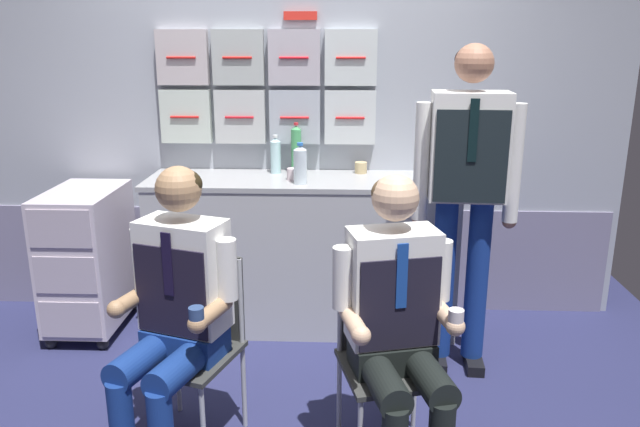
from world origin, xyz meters
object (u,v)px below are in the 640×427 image
crew_member_left (175,304)px  crew_member_standing (466,181)px  crew_member_right (398,317)px  water_bottle_clear (276,155)px  folding_chair_right (385,340)px  paper_cup_tan (421,170)px  service_trolley (88,256)px  folding_chair_left (197,328)px

crew_member_left → crew_member_standing: crew_member_standing is taller
crew_member_right → crew_member_standing: crew_member_standing is taller
crew_member_left → water_bottle_clear: 1.50m
crew_member_left → folding_chair_right: size_ratio=1.51×
paper_cup_tan → service_trolley: bearing=-173.3°
crew_member_right → water_bottle_clear: size_ratio=5.29×
crew_member_right → paper_cup_tan: size_ratio=18.16×
paper_cup_tan → folding_chair_right: bearing=-102.2°
service_trolley → folding_chair_left: size_ratio=1.06×
paper_cup_tan → folding_chair_left: bearing=-132.0°
service_trolley → crew_member_right: bearing=-34.6°
service_trolley → crew_member_left: crew_member_left is taller
service_trolley → water_bottle_clear: 1.31m
folding_chair_left → crew_member_right: 0.92m
crew_member_right → crew_member_left: bearing=175.1°
service_trolley → crew_member_left: bearing=-53.2°
water_bottle_clear → crew_member_standing: bearing=-30.6°
crew_member_standing → folding_chair_left: bearing=-153.1°
folding_chair_right → service_trolley: bearing=148.3°
service_trolley → water_bottle_clear: bearing=13.6°
water_bottle_clear → paper_cup_tan: bearing=-2.3°
crew_member_left → folding_chair_right: crew_member_left is taller
crew_member_left → water_bottle_clear: size_ratio=5.33×
service_trolley → folding_chair_right: size_ratio=1.06×
folding_chair_left → folding_chair_right: size_ratio=1.00×
folding_chair_left → water_bottle_clear: 1.41m
crew_member_right → folding_chair_right: bearing=104.2°
service_trolley → crew_member_standing: size_ratio=0.51×
service_trolley → water_bottle_clear: size_ratio=3.74×
service_trolley → folding_chair_left: (0.91, -1.00, 0.04)m
crew_member_standing → water_bottle_clear: 1.23m
service_trolley → crew_member_left: (0.86, -1.16, 0.22)m
crew_member_standing → paper_cup_tan: 0.62m
water_bottle_clear → paper_cup_tan: (0.90, -0.04, -0.08)m
folding_chair_left → folding_chair_right: bearing=-5.2°
crew_member_left → paper_cup_tan: 1.84m
service_trolley → crew_member_standing: (2.20, -0.35, 0.58)m
crew_member_left → crew_member_right: size_ratio=1.01×
folding_chair_left → crew_member_standing: crew_member_standing is taller
crew_member_left → crew_member_right: crew_member_left is taller
folding_chair_left → water_bottle_clear: (0.22, 1.28, 0.55)m
crew_member_right → water_bottle_clear: bearing=113.4°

